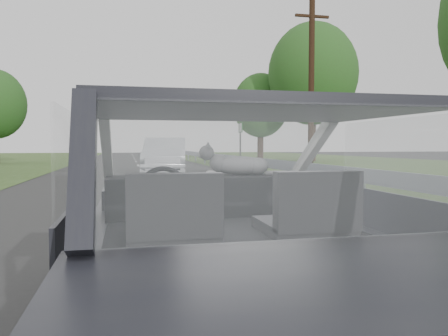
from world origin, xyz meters
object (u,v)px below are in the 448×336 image
subject_car (232,226)px  other_car (165,157)px  highway_sign (240,143)px  utility_pole (311,88)px  cat (240,164)px

subject_car → other_car: other_car is taller
highway_sign → utility_pole: utility_pole is taller
cat → utility_pole: 14.53m
subject_car → highway_sign: highway_sign is taller
highway_sign → utility_pole: bearing=-90.5°
subject_car → utility_pole: utility_pole is taller
other_car → highway_sign: 11.94m
other_car → utility_pole: (5.62, -1.64, 2.72)m
subject_car → other_car: size_ratio=0.86×
other_car → subject_car: bearing=-86.2°
subject_car → cat: size_ratio=6.91×
other_car → utility_pole: utility_pole is taller
other_car → utility_pole: 6.45m
highway_sign → other_car: bearing=-118.7°
utility_pole → subject_car: bearing=-115.6°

